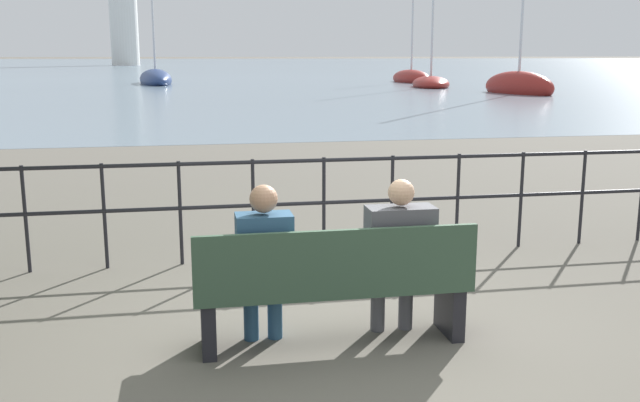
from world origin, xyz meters
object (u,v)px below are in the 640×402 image
Objects in this scene: seated_person_left at (264,259)px; sailboat_3 at (431,83)px; sailboat_2 at (411,78)px; sailboat_1 at (155,79)px; sailboat_0 at (518,86)px; seated_person_right at (399,251)px; park_bench at (335,288)px.

sailboat_3 reaches higher than seated_person_left.
sailboat_2 is at bearing 93.88° from sailboat_3.
sailboat_0 is at bearing -46.97° from sailboat_1.
sailboat_0 is 8.37m from sailboat_3.
seated_person_right is (0.99, -0.00, 0.01)m from seated_person_left.
seated_person_left is 0.09× the size of sailboat_1.
sailboat_2 is (-0.90, 15.72, -0.11)m from sailboat_0.
sailboat_0 is 1.45× the size of sailboat_2.
seated_person_right reaches higher than park_bench.
sailboat_0 is 1.21× the size of sailboat_3.
sailboat_1 reaches higher than sailboat_3.
seated_person_right is 0.09× the size of sailboat_1.
seated_person_left is 0.15× the size of sailboat_2.
park_bench is 41.61m from sailboat_3.
sailboat_2 is (15.06, 46.56, -0.36)m from seated_person_right.
seated_person_right is at bearing 8.93° from park_bench.
sailboat_1 reaches higher than seated_person_left.
sailboat_0 is (15.96, 30.85, -0.25)m from seated_person_right.
sailboat_3 is (13.92, 38.96, -0.40)m from seated_person_right.
park_bench is 0.21× the size of sailboat_3.
sailboat_0 is at bearing 62.65° from seated_person_right.
sailboat_3 is (17.43, -8.48, -0.08)m from sailboat_1.
seated_person_left is at bearing 170.68° from park_bench.
sailboat_3 is at bearing -32.46° from sailboat_1.
park_bench is 0.25× the size of sailboat_2.
sailboat_2 reaches higher than seated_person_right.
sailboat_1 is (-2.52, 47.43, -0.31)m from seated_person_left.
park_bench is at bearing -92.89° from sailboat_1.
sailboat_0 reaches higher than park_bench.
sailboat_3 is (14.42, 39.04, -0.17)m from park_bench.
sailboat_2 is at bearing 80.00° from sailboat_0.
sailboat_2 reaches higher than seated_person_left.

